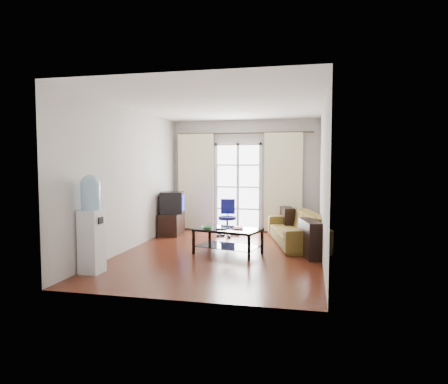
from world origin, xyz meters
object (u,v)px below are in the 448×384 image
object	(u,v)px
sofa	(296,228)
coffee_table	(228,238)
tv_stand	(171,224)
water_cooler	(91,222)
task_chair	(227,225)
crt_tv	(171,202)

from	to	relation	value
sofa	coffee_table	xyz separation A→B (m)	(-1.18, -1.22, -0.02)
coffee_table	sofa	bearing A→B (deg)	45.76
coffee_table	tv_stand	xyz separation A→B (m)	(-1.68, 1.64, -0.05)
water_cooler	coffee_table	bearing A→B (deg)	47.16
tv_stand	water_cooler	xyz separation A→B (m)	(-0.06, -3.33, 0.52)
sofa	water_cooler	distance (m)	4.14
coffee_table	tv_stand	bearing A→B (deg)	135.56
task_chair	water_cooler	distance (m)	3.78
crt_tv	task_chair	size ratio (longest dim) A/B	0.77
tv_stand	coffee_table	bearing A→B (deg)	-47.50
sofa	water_cooler	xyz separation A→B (m)	(-2.92, -2.90, 0.45)
sofa	water_cooler	bearing A→B (deg)	-59.34
coffee_table	water_cooler	distance (m)	2.46
task_chair	water_cooler	size ratio (longest dim) A/B	0.56
coffee_table	tv_stand	world-z (taller)	tv_stand
coffee_table	task_chair	xyz separation A→B (m)	(-0.39, 1.81, -0.06)
task_chair	water_cooler	world-z (taller)	water_cooler
tv_stand	task_chair	distance (m)	1.30
sofa	crt_tv	size ratio (longest dim) A/B	3.72
task_chair	water_cooler	bearing A→B (deg)	-118.28
tv_stand	crt_tv	distance (m)	0.50
tv_stand	task_chair	xyz separation A→B (m)	(1.29, 0.17, -0.01)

